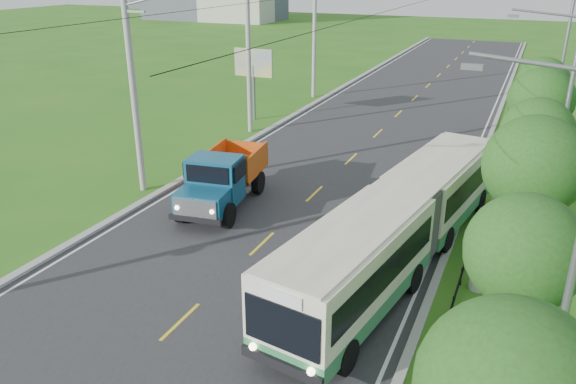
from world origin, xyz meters
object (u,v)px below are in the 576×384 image
Objects in this scene: tree_second at (526,256)px; streetlight_far at (560,63)px; tree_back at (543,86)px; planter_near at (478,282)px; tree_fourth at (538,137)px; bus at (401,221)px; dump_truck at (223,175)px; planter_far at (509,154)px; pole_mid at (249,57)px; planter_mid at (498,201)px; pole_far at (315,37)px; tree_third at (535,170)px; streetlight_near at (570,250)px; pole_near at (134,92)px; tree_fifth at (541,103)px; streetlight_mid at (562,111)px; billboard_left at (253,67)px.

tree_second is 0.58× the size of streetlight_far.
tree_back reaches higher than planter_near.
tree_fourth is 0.33× the size of bus.
dump_truck reaches higher than planter_near.
pole_mid is at bearing -176.61° from planter_far.
bus is (-3.04, 0.55, 1.59)m from planter_near.
streetlight_far reaches higher than planter_mid.
pole_far is 30.78m from tree_third.
streetlight_near reaches higher than tree_third.
dump_truck is at bearing -1.44° from pole_near.
tree_second is 0.91× the size of tree_fifth.
planter_mid is (16.86, 5.00, -4.81)m from pole_near.
pole_mid is 22.25m from tree_third.
streetlight_mid reaches higher than billboard_left.
tree_fifth is (0.00, 6.00, 0.27)m from tree_fourth.
dump_truck is at bearing 176.83° from tree_third.
planter_near is at bearing -95.08° from tree_fifth.
tree_third is 5.98m from streetlight_mid.
pole_mid is 0.61× the size of bus.
pole_mid is 1.82× the size of tree_back.
pole_mid reaches higher than tree_fifth.
planter_near is (16.86, -15.00, -4.81)m from pole_mid.
streetlight_mid is at bearing -75.68° from planter_far.
tree_third is 5.04m from bus.
pole_near is 20.94m from streetlight_near.
tree_back reaches higher than planter_mid.
pole_near reaches higher than planter_far.
tree_third is at bearing 29.55° from bus.
planter_near is 0.04× the size of bus.
tree_back is (0.00, 12.00, 0.07)m from tree_fourth.
streetlight_near is 13.54× the size of planter_near.
pole_near is at bearing -142.37° from planter_far.
streetlight_far is (18.90, 19.00, -0.19)m from pole_near.
tree_fourth is at bearing -46.15° from pole_far.
pole_near is 15.10m from billboard_left.
pole_mid is at bearing 157.46° from planter_mid.
streetlight_far is at bearing 84.70° from planter_near.
tree_fourth is 13.94m from streetlight_far.
tree_fourth is 12.00m from tree_back.
pole_mid is 1.85× the size of tree_fourth.
tree_fifth is 0.35× the size of bus.
pole_mid is 1.10× the size of streetlight_mid.
tree_back is 20.13m from bus.
tree_fourth is at bearing -90.00° from tree_fifth.
pole_mid reaches higher than tree_second.
streetlight_mid reaches higher than planter_mid.
billboard_left is at bearing 140.09° from bus.
streetlight_mid is (18.90, -7.00, -0.19)m from pole_mid.
tree_back reaches higher than dump_truck.
pole_near is 18.23m from planter_mid.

